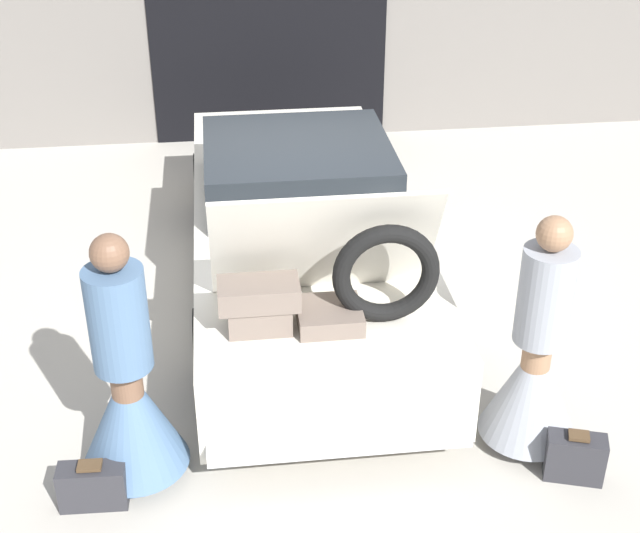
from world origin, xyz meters
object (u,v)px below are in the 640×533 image
car (302,230)px  suitcase_beside_left_person (93,486)px  suitcase_beside_right_person (575,457)px  person_left (128,395)px  person_right (535,367)px

car → suitcase_beside_left_person: size_ratio=11.41×
car → suitcase_beside_right_person: car is taller
person_left → suitcase_beside_left_person: 0.60m
person_right → suitcase_beside_left_person: size_ratio=4.02×
person_left → suitcase_beside_left_person: size_ratio=4.12×
suitcase_beside_right_person → person_left: bearing=171.9°
person_left → suitcase_beside_right_person: 2.90m
person_left → person_right: 2.65m
person_right → suitcase_beside_left_person: bearing=82.3°
suitcase_beside_right_person → car: bearing=120.2°
suitcase_beside_left_person → person_left: bearing=47.9°
suitcase_beside_left_person → suitcase_beside_right_person: bearing=-2.4°
person_right → suitcase_beside_left_person: (-2.90, -0.27, -0.46)m
car → suitcase_beside_left_person: 2.96m
person_right → suitcase_beside_right_person: (0.19, -0.40, -0.44)m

